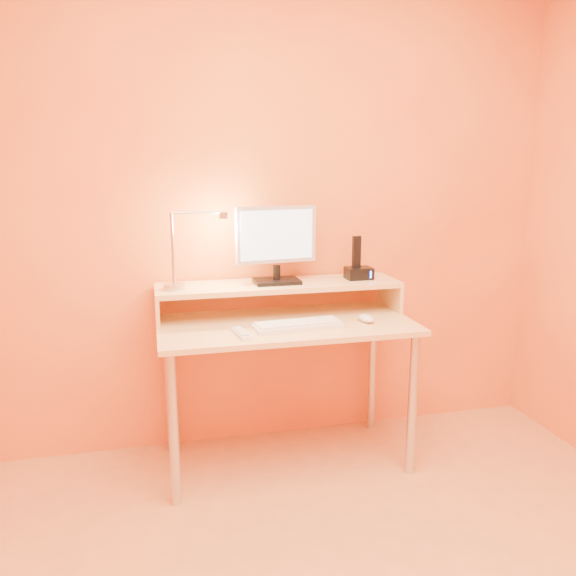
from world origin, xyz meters
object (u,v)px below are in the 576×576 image
object	(u,v)px
phone_dock	(359,273)
mouse	(366,318)
remote_control	(241,334)
monitor_panel	(276,235)
lamp_base	(174,287)
keyboard	(298,326)

from	to	relation	value
phone_dock	mouse	world-z (taller)	phone_dock
phone_dock	remote_control	size ratio (longest dim) A/B	0.79
monitor_panel	mouse	world-z (taller)	monitor_panel
lamp_base	mouse	world-z (taller)	lamp_base
monitor_panel	keyboard	bearing A→B (deg)	-89.50
lamp_base	phone_dock	distance (m)	0.93
keyboard	remote_control	size ratio (longest dim) A/B	2.44
monitor_panel	lamp_base	xyz separation A→B (m)	(-0.50, -0.04, -0.23)
monitor_panel	remote_control	bearing A→B (deg)	-132.44
keyboard	mouse	distance (m)	0.34
phone_dock	keyboard	world-z (taller)	phone_dock
lamp_base	mouse	bearing A→B (deg)	-13.21
monitor_panel	lamp_base	world-z (taller)	monitor_panel
mouse	keyboard	bearing A→B (deg)	178.46
mouse	remote_control	world-z (taller)	mouse
lamp_base	remote_control	world-z (taller)	lamp_base
lamp_base	remote_control	bearing A→B (deg)	-47.13
phone_dock	lamp_base	bearing A→B (deg)	-178.53
monitor_panel	keyboard	xyz separation A→B (m)	(0.04, -0.28, -0.39)
remote_control	lamp_base	bearing A→B (deg)	125.19
keyboard	mouse	size ratio (longest dim) A/B	3.77
keyboard	remote_control	world-z (taller)	keyboard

